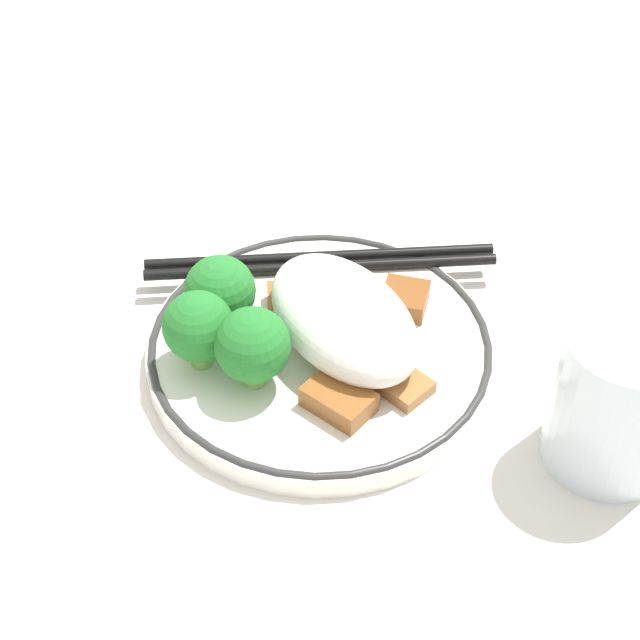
{
  "coord_description": "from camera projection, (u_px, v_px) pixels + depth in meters",
  "views": [
    {
      "loc": [
        -0.39,
        0.25,
        0.47
      ],
      "look_at": [
        0.0,
        0.0,
        0.03
      ],
      "focal_mm": 60.0,
      "sensor_mm": 36.0,
      "label": 1
    }
  ],
  "objects": [
    {
      "name": "plate",
      "position": [
        320.0,
        350.0,
        0.65
      ],
      "size": [
        0.21,
        0.21,
        0.02
      ],
      "color": "white",
      "rests_on": "ground_plane"
    },
    {
      "name": "broccoli_back_left",
      "position": [
        220.0,
        291.0,
        0.64
      ],
      "size": [
        0.04,
        0.04,
        0.05
      ],
      "color": "#7FB756",
      "rests_on": "plate"
    },
    {
      "name": "chopsticks",
      "position": [
        320.0,
        262.0,
        0.7
      ],
      "size": [
        0.12,
        0.21,
        0.01
      ],
      "color": "black",
      "rests_on": "plate"
    },
    {
      "name": "meat_near_back",
      "position": [
        294.0,
        303.0,
        0.67
      ],
      "size": [
        0.04,
        0.04,
        0.01
      ],
      "color": "#995B28",
      "rests_on": "plate"
    },
    {
      "name": "ground_plane",
      "position": [
        320.0,
        361.0,
        0.66
      ],
      "size": [
        3.0,
        3.0,
        0.0
      ],
      "primitive_type": "plane",
      "color": "silver"
    },
    {
      "name": "broccoli_back_center",
      "position": [
        198.0,
        327.0,
        0.62
      ],
      "size": [
        0.04,
        0.04,
        0.05
      ],
      "color": "#7FB756",
      "rests_on": "plate"
    },
    {
      "name": "meat_near_right",
      "position": [
        401.0,
        296.0,
        0.67
      ],
      "size": [
        0.04,
        0.04,
        0.01
      ],
      "color": "brown",
      "rests_on": "plate"
    },
    {
      "name": "meat_on_rice_edge",
      "position": [
        339.0,
        400.0,
        0.61
      ],
      "size": [
        0.04,
        0.04,
        0.01
      ],
      "color": "brown",
      "rests_on": "plate"
    },
    {
      "name": "drinking_glass",
      "position": [
        619.0,
        398.0,
        0.57
      ],
      "size": [
        0.07,
        0.07,
        0.09
      ],
      "color": "silver",
      "rests_on": "ground_plane"
    },
    {
      "name": "rice_mound",
      "position": [
        343.0,
        318.0,
        0.63
      ],
      "size": [
        0.12,
        0.07,
        0.05
      ],
      "color": "white",
      "rests_on": "plate"
    },
    {
      "name": "meat_near_left",
      "position": [
        337.0,
        282.0,
        0.68
      ],
      "size": [
        0.03,
        0.03,
        0.01
      ],
      "color": "brown",
      "rests_on": "plate"
    },
    {
      "name": "broccoli_back_right",
      "position": [
        252.0,
        346.0,
        0.61
      ],
      "size": [
        0.04,
        0.04,
        0.05
      ],
      "color": "#7FB756",
      "rests_on": "plate"
    },
    {
      "name": "meat_near_front",
      "position": [
        400.0,
        383.0,
        0.62
      ],
      "size": [
        0.04,
        0.03,
        0.01
      ],
      "color": "#9E6633",
      "rests_on": "plate"
    }
  ]
}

